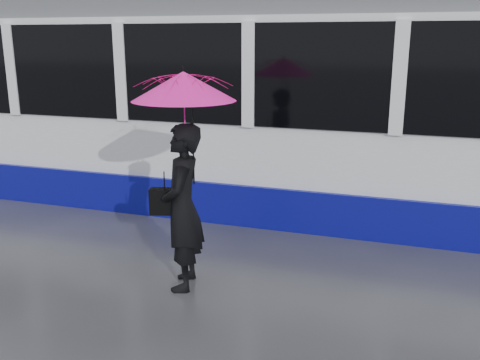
% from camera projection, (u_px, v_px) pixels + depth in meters
% --- Properties ---
extents(ground, '(90.00, 90.00, 0.00)m').
position_uv_depth(ground, '(242.00, 262.00, 6.65)').
color(ground, '#2C2C31').
rests_on(ground, ground).
extents(rails, '(34.00, 1.51, 0.02)m').
position_uv_depth(rails, '(289.00, 204.00, 8.94)').
color(rails, '#3F3D38').
rests_on(rails, ground).
extents(tram, '(26.00, 2.56, 3.35)m').
position_uv_depth(tram, '(186.00, 103.00, 9.08)').
color(tram, white).
rests_on(tram, ground).
extents(woman, '(0.61, 0.77, 1.84)m').
position_uv_depth(woman, '(183.00, 208.00, 5.79)').
color(woman, black).
rests_on(woman, ground).
extents(umbrella, '(1.33, 1.33, 1.24)m').
position_uv_depth(umbrella, '(184.00, 107.00, 5.49)').
color(umbrella, '#FF158B').
rests_on(umbrella, ground).
extents(handbag, '(0.35, 0.23, 0.46)m').
position_uv_depth(handbag, '(165.00, 201.00, 5.86)').
color(handbag, black).
rests_on(handbag, ground).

